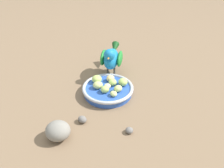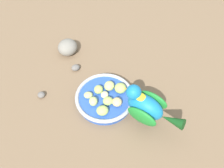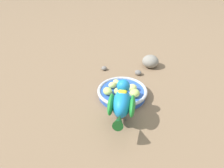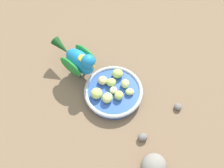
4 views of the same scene
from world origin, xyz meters
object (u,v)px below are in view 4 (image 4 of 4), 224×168
apple_piece_7 (111,82)px  rock_large (154,166)px  apple_piece_2 (119,96)px  apple_piece_8 (118,74)px  apple_piece_5 (125,84)px  apple_piece_6 (130,92)px  pebble_0 (143,137)px  apple_piece_1 (103,80)px  apple_piece_3 (114,90)px  feeding_bowl (115,92)px  apple_piece_4 (97,92)px  pebble_1 (178,107)px  apple_piece_0 (107,98)px  parrot (79,60)px

apple_piece_7 → rock_large: rock_large is taller
apple_piece_2 → apple_piece_8: bearing=7.1°
apple_piece_5 → rock_large: (-0.24, -0.09, -0.01)m
apple_piece_2 → apple_piece_6: 0.04m
pebble_0 → apple_piece_6: bearing=19.0°
apple_piece_1 → apple_piece_3: (-0.03, -0.04, -0.00)m
apple_piece_2 → apple_piece_8: 0.08m
feeding_bowl → apple_piece_4: 0.06m
apple_piece_1 → pebble_1: size_ratio=1.29×
apple_piece_3 → apple_piece_5: bearing=-53.6°
feeding_bowl → apple_piece_2: size_ratio=6.11×
apple_piece_1 → apple_piece_5: (-0.01, -0.07, 0.00)m
apple_piece_8 → rock_large: bearing=-157.0°
apple_piece_4 → apple_piece_8: (0.07, -0.06, -0.00)m
apple_piece_0 → pebble_0: 0.16m
feeding_bowl → apple_piece_3: apple_piece_3 is taller
apple_piece_8 → apple_piece_4: bearing=141.8°
apple_piece_0 → parrot: 0.15m
apple_piece_2 → pebble_0: 0.14m
apple_piece_6 → apple_piece_1: bearing=69.8°
pebble_1 → parrot: bearing=72.1°
apple_piece_2 → apple_piece_8: (0.08, 0.01, 0.00)m
apple_piece_7 → rock_large: (-0.24, -0.14, -0.01)m
apple_piece_1 → apple_piece_8: 0.05m
apple_piece_2 → apple_piece_6: bearing=-58.0°
apple_piece_0 → apple_piece_2: apple_piece_0 is taller
apple_piece_1 → pebble_0: 0.21m
apple_piece_0 → apple_piece_3: size_ratio=1.43×
apple_piece_6 → apple_piece_3: bearing=88.1°
apple_piece_3 → apple_piece_8: 0.06m
apple_piece_5 → apple_piece_7: size_ratio=0.98×
apple_piece_6 → pebble_0: 0.14m
apple_piece_8 → rock_large: 0.30m
apple_piece_1 → feeding_bowl: bearing=-125.3°
apple_piece_4 → pebble_0: size_ratio=1.24×
apple_piece_6 → pebble_1: apple_piece_6 is taller
apple_piece_4 → apple_piece_6: size_ratio=1.35×
feeding_bowl → rock_large: (-0.22, -0.12, 0.01)m
apple_piece_4 → feeding_bowl: bearing=-72.6°
apple_piece_8 → apple_piece_6: bearing=-145.0°
feeding_bowl → parrot: (0.07, 0.12, 0.06)m
apple_piece_2 → parrot: 0.17m
apple_piece_7 → apple_piece_4: bearing=135.1°
apple_piece_6 → apple_piece_2: bearing=122.0°
apple_piece_4 → apple_piece_5: 0.09m
feeding_bowl → pebble_0: (-0.14, -0.09, -0.01)m
feeding_bowl → apple_piece_7: bearing=29.4°
apple_piece_4 → parrot: 0.12m
apple_piece_4 → parrot: (0.09, 0.06, 0.04)m
parrot → apple_piece_0: bearing=-10.1°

